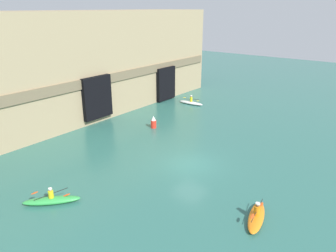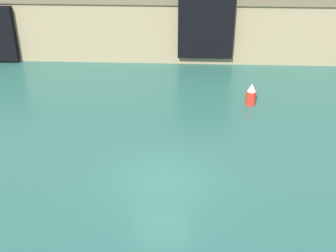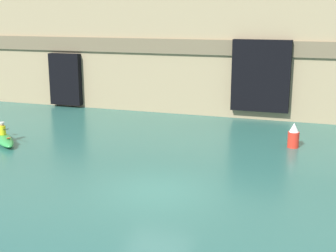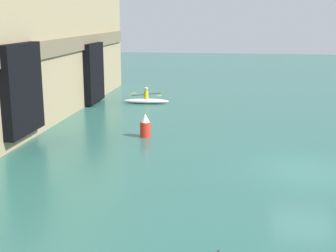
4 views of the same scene
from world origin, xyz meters
The scene contains 3 objects.
ground_plane centered at (0.00, 0.00, 0.00)m, with size 120.00×120.00×0.00m, color #2D665B.
kayak_white centered at (13.79, 9.30, 0.22)m, with size 0.93×3.31×1.15m.
marker_buoy centered at (4.46, 7.53, 0.58)m, with size 0.55×0.55×1.24m.
Camera 4 is at (-18.72, 2.90, 6.20)m, focal length 50.00 mm.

